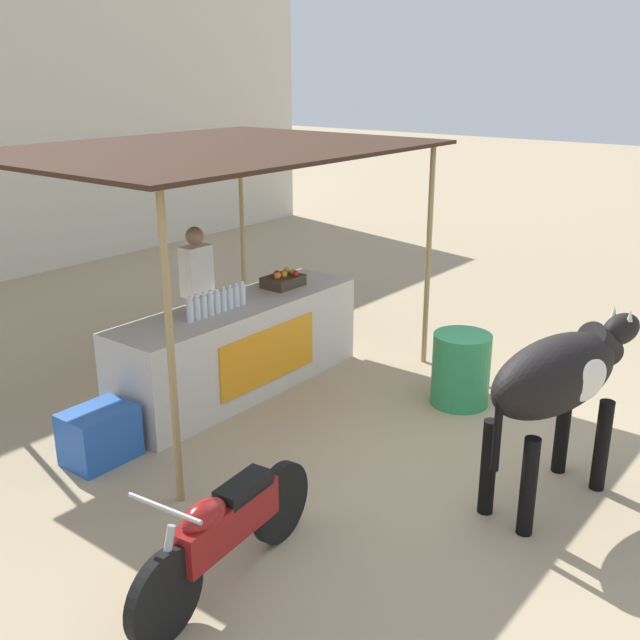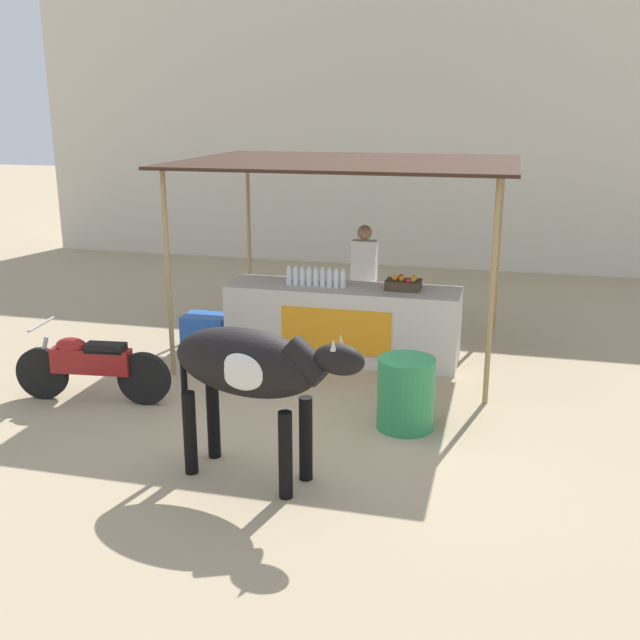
# 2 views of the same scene
# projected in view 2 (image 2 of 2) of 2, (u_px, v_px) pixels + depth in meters

# --- Properties ---
(ground_plane) EXTENTS (60.00, 60.00, 0.00)m
(ground_plane) POSITION_uv_depth(u_px,v_px,m) (297.00, 423.00, 7.84)
(ground_plane) COLOR tan
(building_wall_far) EXTENTS (16.00, 0.50, 5.41)m
(building_wall_far) POSITION_uv_depth(u_px,v_px,m) (412.00, 131.00, 14.95)
(building_wall_far) COLOR beige
(building_wall_far) RESTS_ON ground
(stall_counter) EXTENTS (3.00, 0.82, 0.96)m
(stall_counter) POSITION_uv_depth(u_px,v_px,m) (343.00, 323.00, 9.75)
(stall_counter) COLOR beige
(stall_counter) RESTS_ON ground
(stall_awning) EXTENTS (4.20, 3.20, 2.54)m
(stall_awning) POSITION_uv_depth(u_px,v_px,m) (349.00, 168.00, 9.49)
(stall_awning) COLOR #382319
(stall_awning) RESTS_ON ground
(water_bottle_row) EXTENTS (0.79, 0.07, 0.25)m
(water_bottle_row) POSITION_uv_depth(u_px,v_px,m) (316.00, 277.00, 9.62)
(water_bottle_row) COLOR silver
(water_bottle_row) RESTS_ON stall_counter
(fruit_crate) EXTENTS (0.44, 0.32, 0.18)m
(fruit_crate) POSITION_uv_depth(u_px,v_px,m) (404.00, 284.00, 9.46)
(fruit_crate) COLOR #3F3326
(fruit_crate) RESTS_ON stall_counter
(vendor_behind_counter) EXTENTS (0.34, 0.22, 1.65)m
(vendor_behind_counter) POSITION_uv_depth(u_px,v_px,m) (364.00, 283.00, 10.32)
(vendor_behind_counter) COLOR #383842
(vendor_behind_counter) RESTS_ON ground
(cooler_box) EXTENTS (0.60, 0.44, 0.48)m
(cooler_box) POSITION_uv_depth(u_px,v_px,m) (207.00, 332.00, 10.17)
(cooler_box) COLOR blue
(cooler_box) RESTS_ON ground
(water_barrel) EXTENTS (0.59, 0.59, 0.75)m
(water_barrel) POSITION_uv_depth(u_px,v_px,m) (406.00, 393.00, 7.64)
(water_barrel) COLOR #2D8C51
(water_barrel) RESTS_ON ground
(cow) EXTENTS (1.85, 0.81, 1.44)m
(cow) POSITION_uv_depth(u_px,v_px,m) (252.00, 369.00, 6.41)
(cow) COLOR black
(cow) RESTS_ON ground
(motorcycle_parked) EXTENTS (1.80, 0.55, 0.90)m
(motorcycle_parked) POSITION_uv_depth(u_px,v_px,m) (90.00, 365.00, 8.31)
(motorcycle_parked) COLOR black
(motorcycle_parked) RESTS_ON ground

